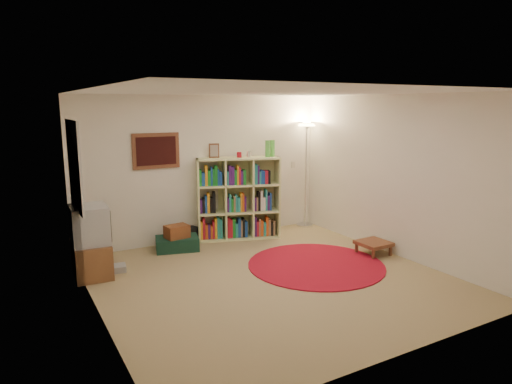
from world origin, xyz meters
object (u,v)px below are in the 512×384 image
at_px(tv_stand, 91,242).
at_px(floor_lamp, 306,140).
at_px(bookshelf, 237,199).
at_px(floor_fan, 271,222).
at_px(side_table, 374,244).
at_px(suitcase, 177,243).

bearing_deg(tv_stand, floor_lamp, 12.55).
distance_m(bookshelf, floor_fan, 0.89).
bearing_deg(side_table, floor_fan, 110.70).
bearing_deg(side_table, floor_lamp, 87.79).
distance_m(floor_lamp, floor_fan, 1.70).
bearing_deg(side_table, suitcase, 146.38).
bearing_deg(bookshelf, suitcase, -154.97).
distance_m(floor_lamp, side_table, 2.48).
bearing_deg(tv_stand, bookshelf, 16.56).
distance_m(floor_fan, tv_stand, 3.40).
relative_size(floor_fan, tv_stand, 0.37).
xyz_separation_m(floor_lamp, tv_stand, (-4.12, -0.74, -1.20)).
relative_size(floor_fan, suitcase, 0.49).
xyz_separation_m(bookshelf, tv_stand, (-2.59, -0.65, -0.22)).
relative_size(floor_lamp, side_table, 4.30).
bearing_deg(bookshelf, floor_fan, 21.83).
xyz_separation_m(floor_lamp, side_table, (-0.08, -1.97, -1.50)).
distance_m(bookshelf, side_table, 2.44).
xyz_separation_m(floor_fan, suitcase, (-1.90, -0.18, -0.08)).
distance_m(floor_lamp, suitcase, 3.14).
xyz_separation_m(suitcase, side_table, (2.63, -1.75, 0.07)).
height_order(floor_fan, side_table, floor_fan).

